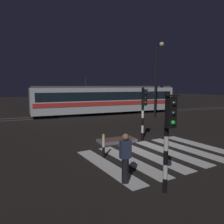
{
  "coord_description": "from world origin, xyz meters",
  "views": [
    {
      "loc": [
        -6.16,
        -9.97,
        3.28
      ],
      "look_at": [
        -0.01,
        4.23,
        1.4
      ],
      "focal_mm": 34.86,
      "sensor_mm": 36.0,
      "label": 1
    }
  ],
  "objects_px": {
    "bollard_island_edge": "(104,146)",
    "traffic_light_kerb_mid_left": "(169,128)",
    "street_lamp_trackside_right": "(157,71)",
    "pedestrian_waiting_at_kerb": "(125,158)",
    "tram": "(107,99)",
    "traffic_light_median_centre": "(144,106)"
  },
  "relations": [
    {
      "from": "traffic_light_kerb_mid_left",
      "to": "pedestrian_waiting_at_kerb",
      "type": "height_order",
      "value": "traffic_light_kerb_mid_left"
    },
    {
      "from": "traffic_light_median_centre",
      "to": "street_lamp_trackside_right",
      "type": "relative_size",
      "value": 0.42
    },
    {
      "from": "traffic_light_median_centre",
      "to": "street_lamp_trackside_right",
      "type": "bearing_deg",
      "value": 50.81
    },
    {
      "from": "pedestrian_waiting_at_kerb",
      "to": "bollard_island_edge",
      "type": "xyz_separation_m",
      "value": [
        0.28,
        2.73,
        -0.32
      ]
    },
    {
      "from": "tram",
      "to": "traffic_light_median_centre",
      "type": "bearing_deg",
      "value": -101.9
    },
    {
      "from": "tram",
      "to": "pedestrian_waiting_at_kerb",
      "type": "xyz_separation_m",
      "value": [
        -6.15,
        -16.82,
        -0.87
      ]
    },
    {
      "from": "street_lamp_trackside_right",
      "to": "traffic_light_median_centre",
      "type": "bearing_deg",
      "value": -129.19
    },
    {
      "from": "tram",
      "to": "bollard_island_edge",
      "type": "bearing_deg",
      "value": -112.63
    },
    {
      "from": "street_lamp_trackside_right",
      "to": "bollard_island_edge",
      "type": "xyz_separation_m",
      "value": [
        -9.63,
        -9.73,
        -4.17
      ]
    },
    {
      "from": "traffic_light_median_centre",
      "to": "traffic_light_kerb_mid_left",
      "type": "xyz_separation_m",
      "value": [
        -2.76,
        -5.87,
        -0.05
      ]
    },
    {
      "from": "tram",
      "to": "pedestrian_waiting_at_kerb",
      "type": "bearing_deg",
      "value": -110.09
    },
    {
      "from": "street_lamp_trackside_right",
      "to": "bollard_island_edge",
      "type": "relative_size",
      "value": 6.76
    },
    {
      "from": "traffic_light_median_centre",
      "to": "bollard_island_edge",
      "type": "bearing_deg",
      "value": -148.96
    },
    {
      "from": "tram",
      "to": "pedestrian_waiting_at_kerb",
      "type": "height_order",
      "value": "tram"
    },
    {
      "from": "bollard_island_edge",
      "to": "traffic_light_kerb_mid_left",
      "type": "bearing_deg",
      "value": -81.75
    },
    {
      "from": "street_lamp_trackside_right",
      "to": "bollard_island_edge",
      "type": "distance_m",
      "value": 14.31
    },
    {
      "from": "pedestrian_waiting_at_kerb",
      "to": "bollard_island_edge",
      "type": "distance_m",
      "value": 2.77
    },
    {
      "from": "street_lamp_trackside_right",
      "to": "pedestrian_waiting_at_kerb",
      "type": "xyz_separation_m",
      "value": [
        -9.9,
        -12.46,
        -3.85
      ]
    },
    {
      "from": "street_lamp_trackside_right",
      "to": "pedestrian_waiting_at_kerb",
      "type": "height_order",
      "value": "street_lamp_trackside_right"
    },
    {
      "from": "traffic_light_median_centre",
      "to": "traffic_light_kerb_mid_left",
      "type": "relative_size",
      "value": 1.02
    },
    {
      "from": "traffic_light_kerb_mid_left",
      "to": "pedestrian_waiting_at_kerb",
      "type": "xyz_separation_m",
      "value": [
        -0.84,
        1.14,
        -1.17
      ]
    },
    {
      "from": "traffic_light_median_centre",
      "to": "tram",
      "type": "height_order",
      "value": "tram"
    }
  ]
}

